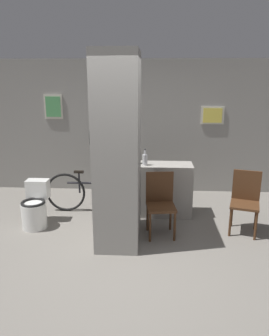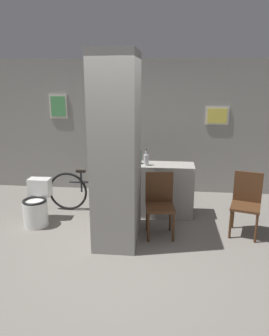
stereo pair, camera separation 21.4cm
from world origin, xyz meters
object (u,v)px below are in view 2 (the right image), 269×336
chair_near_pillar (160,202)px  bottle_tall (139,156)px  chair_by_doorway (246,201)px  toilet (36,206)px  bicycle (96,192)px

chair_near_pillar → bottle_tall: bottle_tall is taller
chair_near_pillar → chair_by_doorway: (1.27, 0.15, 0.00)m
toilet → chair_near_pillar: 1.96m
toilet → bicycle: size_ratio=0.42×
chair_near_pillar → chair_by_doorway: size_ratio=1.00×
chair_by_doorway → bottle_tall: size_ratio=2.72×
chair_by_doorway → bottle_tall: 1.80m
chair_near_pillar → bottle_tall: (-0.37, 0.73, 0.50)m
chair_by_doorway → bicycle: bearing=-177.7°
toilet → bottle_tall: (1.57, 0.59, 0.71)m
chair_near_pillar → bicycle: chair_near_pillar is taller
chair_near_pillar → bottle_tall: bearing=110.3°
chair_near_pillar → bicycle: (-1.12, 0.75, -0.16)m
chair_near_pillar → bicycle: bearing=139.4°
bicycle → chair_by_doorway: bearing=-14.1°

